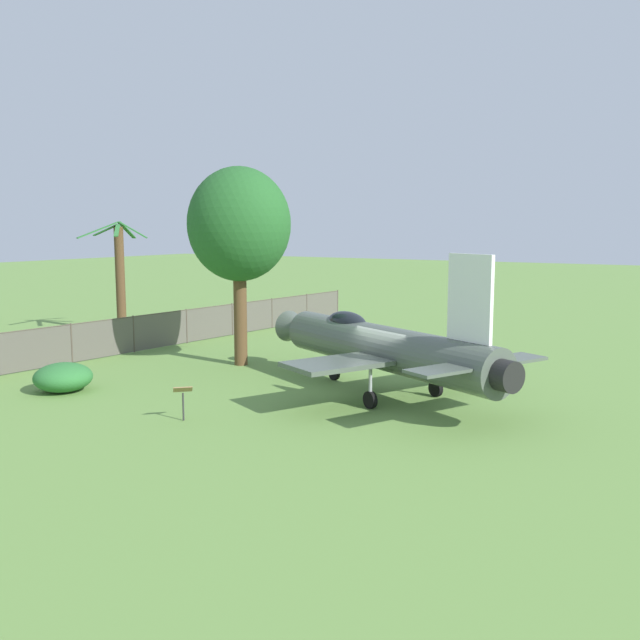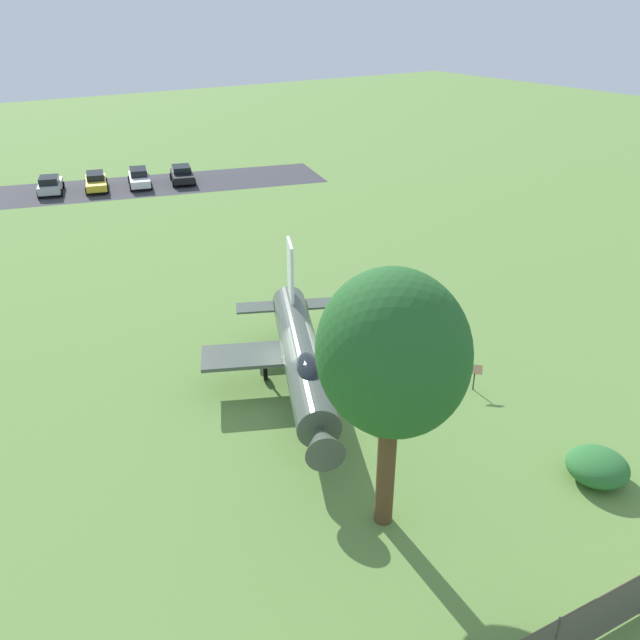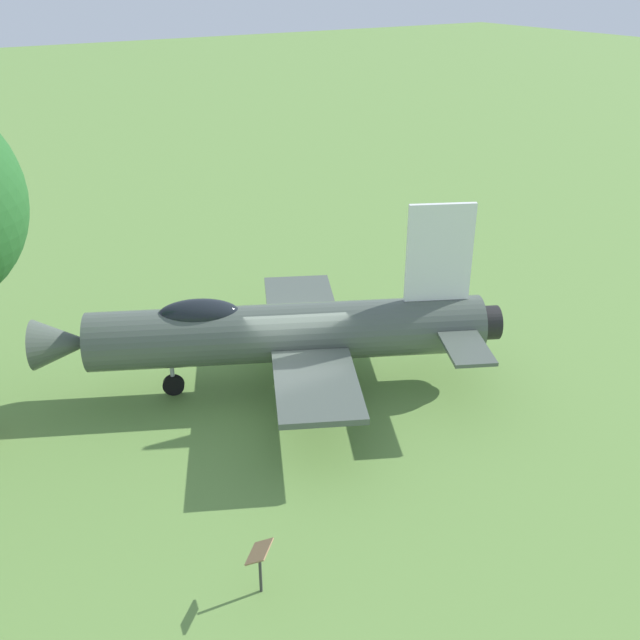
% 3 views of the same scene
% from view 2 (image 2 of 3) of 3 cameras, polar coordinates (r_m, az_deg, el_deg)
% --- Properties ---
extents(ground_plane, '(200.00, 200.00, 0.00)m').
position_cam_2_polar(ground_plane, '(28.16, -1.62, -6.20)').
color(ground_plane, '#668E42').
extents(parking_strip, '(17.46, 38.11, 0.00)m').
position_cam_2_polar(parking_strip, '(61.78, -17.47, 11.12)').
color(parking_strip, '#38383D').
rests_on(parking_strip, ground_plane).
extents(display_jet, '(12.17, 8.56, 5.33)m').
position_cam_2_polar(display_jet, '(26.91, -1.58, -3.32)').
color(display_jet, '#4C564C').
rests_on(display_jet, ground_plane).
extents(shade_tree, '(4.66, 4.32, 8.77)m').
position_cam_2_polar(shade_tree, '(18.37, 6.46, -3.09)').
color(shade_tree, brown).
rests_on(shade_tree, ground_plane).
extents(shrub_near_fence, '(2.15, 2.16, 1.09)m').
position_cam_2_polar(shrub_near_fence, '(25.11, 23.42, -11.84)').
color(shrub_near_fence, '#2D7033').
rests_on(shrub_near_fence, ground_plane).
extents(info_plaque, '(0.71, 0.70, 1.14)m').
position_cam_2_polar(info_plaque, '(28.50, 13.58, -4.56)').
color(info_plaque, '#333333').
rests_on(info_plaque, ground_plane).
extents(parked_car_black, '(4.46, 2.98, 1.49)m').
position_cam_2_polar(parked_car_black, '(62.02, -12.15, 12.54)').
color(parked_car_black, black).
rests_on(parked_car_black, ground_plane).
extents(parked_car_white, '(4.91, 2.90, 1.53)m').
position_cam_2_polar(parked_car_white, '(61.74, -15.76, 12.09)').
color(parked_car_white, silver).
rests_on(parked_car_white, ground_plane).
extents(parked_car_yellow, '(4.93, 2.87, 1.43)m').
position_cam_2_polar(parked_car_yellow, '(61.70, -19.27, 11.57)').
color(parked_car_yellow, gold).
rests_on(parked_car_yellow, ground_plane).
extents(parked_car_silver, '(4.40, 2.93, 1.54)m').
position_cam_2_polar(parked_car_silver, '(61.69, -22.84, 11.01)').
color(parked_car_silver, '#B2B5BA').
rests_on(parked_car_silver, ground_plane).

